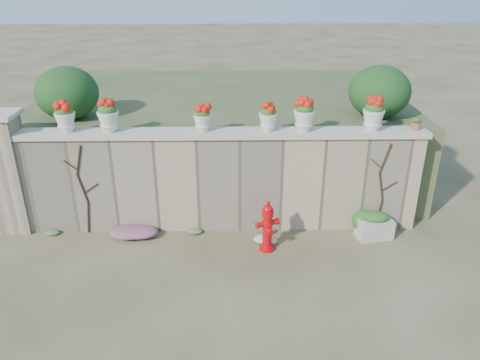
{
  "coord_description": "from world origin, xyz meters",
  "views": [
    {
      "loc": [
        0.28,
        -6.74,
        4.97
      ],
      "look_at": [
        0.41,
        1.4,
        1.24
      ],
      "focal_mm": 35.0,
      "sensor_mm": 36.0,
      "label": 1
    }
  ],
  "objects_px": {
    "planter_box": "(375,226)",
    "terracotta_pot": "(416,124)",
    "urn_pot_0": "(65,117)",
    "fire_hydrant": "(267,226)"
  },
  "relations": [
    {
      "from": "planter_box",
      "to": "terracotta_pot",
      "type": "relative_size",
      "value": 2.98
    },
    {
      "from": "planter_box",
      "to": "urn_pot_0",
      "type": "height_order",
      "value": "urn_pot_0"
    },
    {
      "from": "terracotta_pot",
      "to": "urn_pot_0",
      "type": "bearing_deg",
      "value": 180.0
    },
    {
      "from": "fire_hydrant",
      "to": "planter_box",
      "type": "xyz_separation_m",
      "value": [
        2.18,
        0.42,
        -0.26
      ]
    },
    {
      "from": "urn_pot_0",
      "to": "terracotta_pot",
      "type": "distance_m",
      "value": 6.68
    },
    {
      "from": "fire_hydrant",
      "to": "urn_pot_0",
      "type": "xyz_separation_m",
      "value": [
        -3.8,
        0.91,
        1.88
      ]
    },
    {
      "from": "fire_hydrant",
      "to": "planter_box",
      "type": "bearing_deg",
      "value": -9.37
    },
    {
      "from": "planter_box",
      "to": "terracotta_pot",
      "type": "xyz_separation_m",
      "value": [
        0.7,
        0.5,
        1.95
      ]
    },
    {
      "from": "fire_hydrant",
      "to": "terracotta_pot",
      "type": "distance_m",
      "value": 3.46
    },
    {
      "from": "planter_box",
      "to": "fire_hydrant",
      "type": "bearing_deg",
      "value": -178.82
    }
  ]
}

